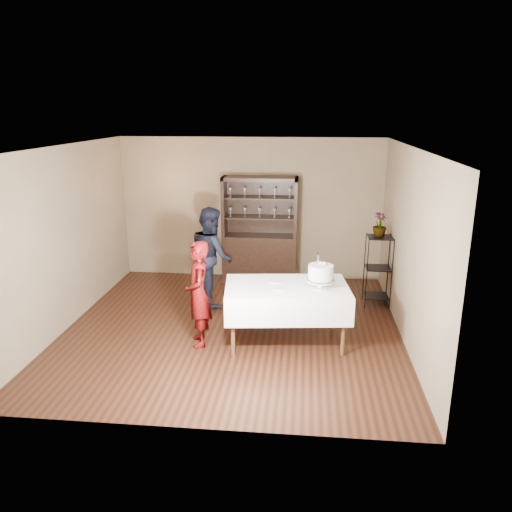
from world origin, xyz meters
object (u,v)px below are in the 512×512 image
object	(u,v)px
china_hutch	(260,247)
cake_table	(287,299)
man	(211,256)
cake	(321,274)
woman	(198,294)
potted_plant	(380,225)
plant_etagere	(378,268)

from	to	relation	value
china_hutch	cake_table	bearing A→B (deg)	-76.74
cake_table	man	world-z (taller)	man
cake	woman	bearing A→B (deg)	-176.18
china_hutch	potted_plant	xyz separation A→B (m)	(2.06, -1.04, 0.72)
woman	cake	world-z (taller)	woman
china_hutch	cake	size ratio (longest dim) A/B	3.83
china_hutch	man	bearing A→B (deg)	-119.34
woman	man	world-z (taller)	man
cake	potted_plant	distance (m)	1.95
woman	potted_plant	distance (m)	3.25
china_hutch	cake	bearing A→B (deg)	-68.20
cake_table	cake	size ratio (longest dim) A/B	3.45
plant_etagere	woman	world-z (taller)	woman
china_hutch	man	distance (m)	1.44
plant_etagere	man	distance (m)	2.79
china_hutch	cake_table	world-z (taller)	china_hutch
china_hutch	plant_etagere	distance (m)	2.33
cake_table	man	xyz separation A→B (m)	(-1.32, 1.40, 0.18)
cake_table	cake	bearing A→B (deg)	-6.97
woman	cake	xyz separation A→B (m)	(1.67, 0.11, 0.31)
cake	potted_plant	xyz separation A→B (m)	(0.98, 1.66, 0.33)
plant_etagere	cake_table	xyz separation A→B (m)	(-1.46, -1.59, -0.00)
china_hutch	man	size ratio (longest dim) A/B	1.20
man	potted_plant	size ratio (longest dim) A/B	4.21
potted_plant	china_hutch	bearing A→B (deg)	153.22
cake_table	man	distance (m)	1.93
plant_etagere	man	xyz separation A→B (m)	(-2.78, -0.19, 0.18)
cake	potted_plant	size ratio (longest dim) A/B	1.33
plant_etagere	cake	size ratio (longest dim) A/B	2.30
china_hutch	woman	bearing A→B (deg)	-101.86
man	potted_plant	distance (m)	2.82
china_hutch	potted_plant	size ratio (longest dim) A/B	5.07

